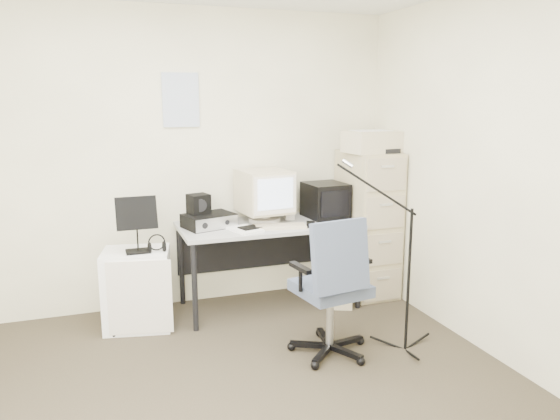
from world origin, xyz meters
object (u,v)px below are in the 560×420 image
object	(u,v)px
desk	(269,265)
side_cart	(137,289)
office_chair	(331,285)
filing_cabinet	(367,223)

from	to	relation	value
desk	side_cart	size ratio (longest dim) A/B	2.43
side_cart	office_chair	bearing A→B (deg)	-25.79
filing_cabinet	side_cart	distance (m)	2.09
office_chair	side_cart	size ratio (longest dim) A/B	1.62
filing_cabinet	office_chair	bearing A→B (deg)	-129.24
desk	side_cart	world-z (taller)	desk
filing_cabinet	desk	world-z (taller)	filing_cabinet
office_chair	side_cart	xyz separation A→B (m)	(-1.22, 0.93, -0.19)
filing_cabinet	desk	bearing A→B (deg)	-178.19
office_chair	side_cart	bearing A→B (deg)	133.87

